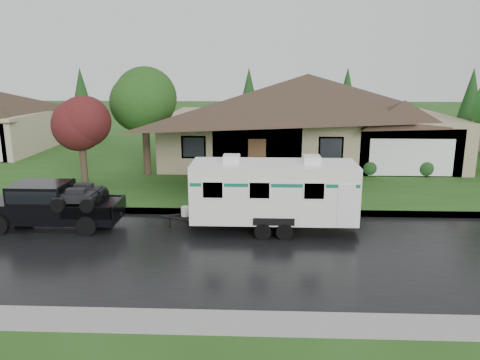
{
  "coord_description": "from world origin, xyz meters",
  "views": [
    {
      "loc": [
        -1.14,
        -17.03,
        6.19
      ],
      "look_at": [
        -1.92,
        2.0,
        1.56
      ],
      "focal_mm": 35.0,
      "sensor_mm": 36.0,
      "label": 1
    }
  ],
  "objects": [
    {
      "name": "ground",
      "position": [
        0.0,
        0.0,
        0.0
      ],
      "size": [
        140.0,
        140.0,
        0.0
      ],
      "primitive_type": "plane",
      "color": "#264C17",
      "rests_on": "ground"
    },
    {
      "name": "road",
      "position": [
        0.0,
        -2.0,
        0.01
      ],
      "size": [
        140.0,
        8.0,
        0.01
      ],
      "primitive_type": "cube",
      "color": "black",
      "rests_on": "ground"
    },
    {
      "name": "curb",
      "position": [
        0.0,
        2.25,
        0.07
      ],
      "size": [
        140.0,
        0.5,
        0.15
      ],
      "primitive_type": "cube",
      "color": "gray",
      "rests_on": "ground"
    },
    {
      "name": "lawn",
      "position": [
        0.0,
        15.0,
        0.07
      ],
      "size": [
        140.0,
        26.0,
        0.15
      ],
      "primitive_type": "cube",
      "color": "#264C17",
      "rests_on": "ground"
    },
    {
      "name": "house_main",
      "position": [
        2.29,
        13.84,
        3.59
      ],
      "size": [
        19.44,
        10.8,
        6.9
      ],
      "color": "gray",
      "rests_on": "lawn"
    },
    {
      "name": "tree_left_green",
      "position": [
        -7.53,
        9.03,
        4.39
      ],
      "size": [
        3.7,
        3.7,
        6.12
      ],
      "color": "#382B1E",
      "rests_on": "lawn"
    },
    {
      "name": "tree_red",
      "position": [
        -10.22,
        6.37,
        3.27
      ],
      "size": [
        2.73,
        2.73,
        4.51
      ],
      "color": "#382B1E",
      "rests_on": "lawn"
    },
    {
      "name": "shrub_row",
      "position": [
        2.0,
        9.3,
        0.65
      ],
      "size": [
        13.6,
        1.0,
        1.0
      ],
      "color": "#143814",
      "rests_on": "lawn"
    },
    {
      "name": "pickup_truck",
      "position": [
        -9.36,
        0.26,
        0.95
      ],
      "size": [
        5.33,
        2.02,
        1.78
      ],
      "color": "black",
      "rests_on": "ground"
    },
    {
      "name": "travel_trailer",
      "position": [
        -0.57,
        0.26,
        1.56
      ],
      "size": [
        6.57,
        2.31,
        2.95
      ],
      "color": "white",
      "rests_on": "ground"
    }
  ]
}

